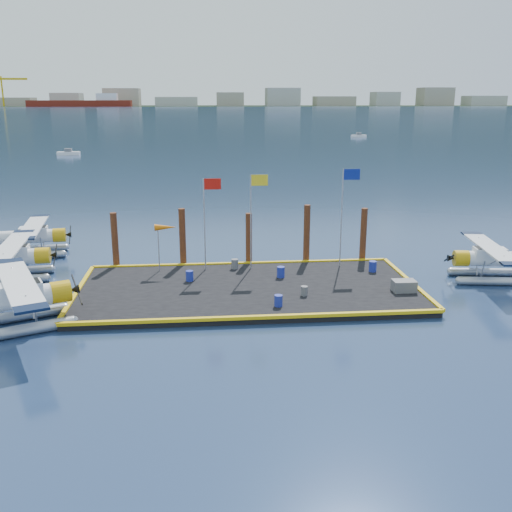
{
  "coord_description": "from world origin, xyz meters",
  "views": [
    {
      "loc": [
        -2.57,
        -32.32,
        11.27
      ],
      "look_at": [
        0.67,
        2.0,
        1.74
      ],
      "focal_mm": 40.0,
      "sensor_mm": 36.0,
      "label": 1
    }
  ],
  "objects_px": {
    "drum_1": "(304,291)",
    "piling_0": "(115,242)",
    "drum_5": "(235,264)",
    "piling_2": "(249,241)",
    "drum_2": "(281,272)",
    "drum_4": "(373,266)",
    "seaplane_b": "(8,260)",
    "windsock": "(165,228)",
    "drum_3": "(278,301)",
    "flagpole_blue": "(345,203)",
    "drum_0": "(190,276)",
    "crate": "(404,286)",
    "seaplane_a": "(12,302)",
    "seaplane_c": "(29,239)",
    "piling_1": "(183,239)",
    "piling_4": "(363,237)",
    "flagpole_red": "(207,210)",
    "seaplane_d": "(494,261)",
    "flagpole_yellow": "(254,207)",
    "piling_3": "(307,236)"
  },
  "relations": [
    {
      "from": "drum_0",
      "to": "drum_3",
      "type": "bearing_deg",
      "value": -45.3
    },
    {
      "from": "flagpole_yellow",
      "to": "piling_0",
      "type": "height_order",
      "value": "flagpole_yellow"
    },
    {
      "from": "drum_0",
      "to": "crate",
      "type": "xyz_separation_m",
      "value": [
        12.5,
        -3.14,
        0.01
      ]
    },
    {
      "from": "flagpole_blue",
      "to": "piling_0",
      "type": "bearing_deg",
      "value": 173.99
    },
    {
      "from": "drum_2",
      "to": "drum_4",
      "type": "distance_m",
      "value": 6.16
    },
    {
      "from": "drum_1",
      "to": "piling_2",
      "type": "xyz_separation_m",
      "value": [
        -2.57,
        7.29,
        1.23
      ]
    },
    {
      "from": "seaplane_a",
      "to": "drum_4",
      "type": "height_order",
      "value": "seaplane_a"
    },
    {
      "from": "drum_5",
      "to": "piling_4",
      "type": "bearing_deg",
      "value": 9.77
    },
    {
      "from": "seaplane_a",
      "to": "piling_0",
      "type": "bearing_deg",
      "value": 135.98
    },
    {
      "from": "seaplane_b",
      "to": "drum_3",
      "type": "bearing_deg",
      "value": 59.77
    },
    {
      "from": "drum_1",
      "to": "drum_2",
      "type": "distance_m",
      "value": 3.65
    },
    {
      "from": "drum_2",
      "to": "seaplane_d",
      "type": "bearing_deg",
      "value": -3.08
    },
    {
      "from": "drum_2",
      "to": "flagpole_red",
      "type": "height_order",
      "value": "flagpole_red"
    },
    {
      "from": "drum_1",
      "to": "piling_0",
      "type": "bearing_deg",
      "value": 147.8
    },
    {
      "from": "drum_5",
      "to": "piling_2",
      "type": "bearing_deg",
      "value": 55.52
    },
    {
      "from": "drum_0",
      "to": "windsock",
      "type": "distance_m",
      "value": 3.76
    },
    {
      "from": "drum_0",
      "to": "flagpole_red",
      "type": "relative_size",
      "value": 0.11
    },
    {
      "from": "drum_2",
      "to": "piling_4",
      "type": "xyz_separation_m",
      "value": [
        6.3,
        3.74,
        1.26
      ]
    },
    {
      "from": "drum_3",
      "to": "flagpole_blue",
      "type": "bearing_deg",
      "value": 53.81
    },
    {
      "from": "seaplane_d",
      "to": "drum_1",
      "type": "height_order",
      "value": "seaplane_d"
    },
    {
      "from": "piling_0",
      "to": "piling_1",
      "type": "height_order",
      "value": "piling_1"
    },
    {
      "from": "seaplane_b",
      "to": "windsock",
      "type": "distance_m",
      "value": 10.27
    },
    {
      "from": "drum_3",
      "to": "piling_2",
      "type": "height_order",
      "value": "piling_2"
    },
    {
      "from": "drum_0",
      "to": "piling_2",
      "type": "relative_size",
      "value": 0.17
    },
    {
      "from": "crate",
      "to": "windsock",
      "type": "xyz_separation_m",
      "value": [
        -14.03,
        5.5,
        2.5
      ]
    },
    {
      "from": "drum_0",
      "to": "piling_2",
      "type": "distance_m",
      "value": 5.75
    },
    {
      "from": "drum_1",
      "to": "drum_3",
      "type": "relative_size",
      "value": 0.87
    },
    {
      "from": "flagpole_red",
      "to": "windsock",
      "type": "distance_m",
      "value": 2.97
    },
    {
      "from": "piling_1",
      "to": "drum_0",
      "type": "bearing_deg",
      "value": -82.86
    },
    {
      "from": "crate",
      "to": "piling_2",
      "type": "relative_size",
      "value": 0.35
    },
    {
      "from": "drum_1",
      "to": "flagpole_yellow",
      "type": "relative_size",
      "value": 0.09
    },
    {
      "from": "piling_1",
      "to": "piling_4",
      "type": "xyz_separation_m",
      "value": [
        12.5,
        0.0,
        -0.1
      ]
    },
    {
      "from": "flagpole_yellow",
      "to": "piling_4",
      "type": "distance_m",
      "value": 8.35
    },
    {
      "from": "drum_1",
      "to": "windsock",
      "type": "distance_m",
      "value": 10.22
    },
    {
      "from": "drum_1",
      "to": "flagpole_blue",
      "type": "distance_m",
      "value": 7.85
    },
    {
      "from": "drum_1",
      "to": "windsock",
      "type": "xyz_separation_m",
      "value": [
        -8.1,
        5.69,
        2.55
      ]
    },
    {
      "from": "drum_0",
      "to": "drum_3",
      "type": "relative_size",
      "value": 1.03
    },
    {
      "from": "drum_3",
      "to": "piling_0",
      "type": "height_order",
      "value": "piling_0"
    },
    {
      "from": "piling_2",
      "to": "windsock",
      "type": "bearing_deg",
      "value": -163.85
    },
    {
      "from": "drum_3",
      "to": "flagpole_yellow",
      "type": "bearing_deg",
      "value": 95.23
    },
    {
      "from": "seaplane_c",
      "to": "drum_2",
      "type": "bearing_deg",
      "value": 57.49
    },
    {
      "from": "seaplane_a",
      "to": "drum_3",
      "type": "xyz_separation_m",
      "value": [
        13.56,
        0.99,
        -0.73
      ]
    },
    {
      "from": "drum_0",
      "to": "flagpole_yellow",
      "type": "height_order",
      "value": "flagpole_yellow"
    },
    {
      "from": "seaplane_d",
      "to": "drum_5",
      "type": "bearing_deg",
      "value": 88.48
    },
    {
      "from": "flagpole_yellow",
      "to": "windsock",
      "type": "height_order",
      "value": "flagpole_yellow"
    },
    {
      "from": "drum_1",
      "to": "drum_0",
      "type": "bearing_deg",
      "value": 153.15
    },
    {
      "from": "seaplane_b",
      "to": "seaplane_c",
      "type": "relative_size",
      "value": 1.01
    },
    {
      "from": "drum_3",
      "to": "crate",
      "type": "height_order",
      "value": "crate"
    },
    {
      "from": "flagpole_yellow",
      "to": "piling_3",
      "type": "height_order",
      "value": "flagpole_yellow"
    },
    {
      "from": "drum_0",
      "to": "seaplane_b",
      "type": "bearing_deg",
      "value": 167.12
    }
  ]
}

